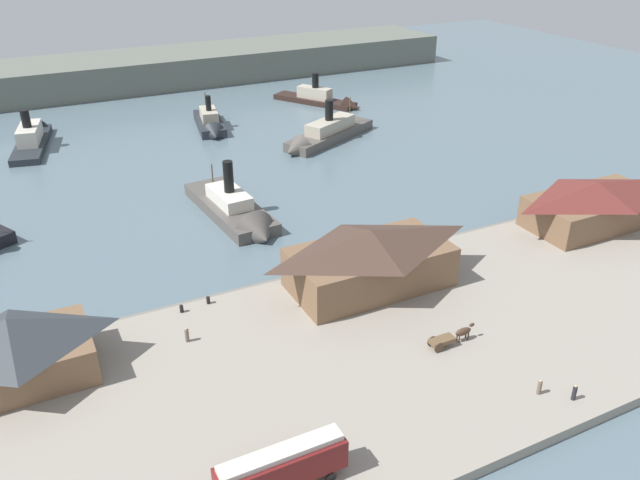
# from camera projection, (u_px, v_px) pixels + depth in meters

# --- Properties ---
(ground_plane) EXTENTS (320.00, 320.00, 0.00)m
(ground_plane) POSITION_uv_depth(u_px,v_px,m) (319.00, 261.00, 88.61)
(ground_plane) COLOR slate
(quay_promenade) EXTENTS (110.00, 36.00, 1.20)m
(quay_promenade) POSITION_uv_depth(u_px,v_px,m) (409.00, 343.00, 70.89)
(quay_promenade) COLOR gray
(quay_promenade) RESTS_ON ground
(seawall_edge) EXTENTS (110.00, 0.80, 1.00)m
(seawall_edge) POSITION_uv_depth(u_px,v_px,m) (331.00, 270.00, 85.53)
(seawall_edge) COLOR slate
(seawall_edge) RESTS_ON ground
(ferry_shed_customs_shed) EXTENTS (14.60, 9.99, 7.14)m
(ferry_shed_customs_shed) POSITION_uv_depth(u_px,v_px,m) (14.00, 349.00, 63.11)
(ferry_shed_customs_shed) COLOR brown
(ferry_shed_customs_shed) RESTS_ON quay_promenade
(ferry_shed_west_terminal) EXTENTS (20.01, 10.64, 7.61)m
(ferry_shed_west_terminal) POSITION_uv_depth(u_px,v_px,m) (370.00, 258.00, 78.97)
(ferry_shed_west_terminal) COLOR brown
(ferry_shed_west_terminal) RESTS_ON quay_promenade
(ferry_shed_central_terminal) EXTENTS (20.30, 10.36, 6.70)m
(ferry_shed_central_terminal) POSITION_uv_depth(u_px,v_px,m) (594.00, 203.00, 94.75)
(ferry_shed_central_terminal) COLOR brown
(ferry_shed_central_terminal) RESTS_ON quay_promenade
(street_tram) EXTENTS (10.88, 2.59, 4.11)m
(street_tram) POSITION_uv_depth(u_px,v_px,m) (282.00, 466.00, 51.42)
(street_tram) COLOR maroon
(street_tram) RESTS_ON quay_promenade
(horse_cart) EXTENTS (5.67, 1.40, 1.87)m
(horse_cart) POSITION_uv_depth(u_px,v_px,m) (451.00, 337.00, 69.36)
(horse_cart) COLOR brown
(horse_cart) RESTS_ON quay_promenade
(pedestrian_walking_east) EXTENTS (0.43, 0.43, 1.74)m
(pedestrian_walking_east) POSITION_uv_depth(u_px,v_px,m) (574.00, 393.00, 61.60)
(pedestrian_walking_east) COLOR #232328
(pedestrian_walking_east) RESTS_ON quay_promenade
(pedestrian_walking_west) EXTENTS (0.42, 0.42, 1.69)m
(pedestrian_walking_west) POSITION_uv_depth(u_px,v_px,m) (539.00, 387.00, 62.34)
(pedestrian_walking_west) COLOR #6B5B4C
(pedestrian_walking_west) RESTS_ON quay_promenade
(pedestrian_by_tram) EXTENTS (0.44, 0.44, 1.79)m
(pedestrian_by_tram) POSITION_uv_depth(u_px,v_px,m) (187.00, 335.00, 69.87)
(pedestrian_by_tram) COLOR #6B5B4C
(pedestrian_by_tram) RESTS_ON quay_promenade
(mooring_post_east) EXTENTS (0.44, 0.44, 0.90)m
(mooring_post_east) POSITION_uv_depth(u_px,v_px,m) (434.00, 243.00, 89.94)
(mooring_post_east) COLOR black
(mooring_post_east) RESTS_ON quay_promenade
(mooring_post_west) EXTENTS (0.44, 0.44, 0.90)m
(mooring_post_west) POSITION_uv_depth(u_px,v_px,m) (208.00, 300.00, 76.76)
(mooring_post_west) COLOR black
(mooring_post_west) RESTS_ON quay_promenade
(mooring_post_center_west) EXTENTS (0.44, 0.44, 0.90)m
(mooring_post_center_west) POSITION_uv_depth(u_px,v_px,m) (182.00, 309.00, 75.11)
(mooring_post_center_west) COLOR black
(mooring_post_center_west) RESTS_ON quay_promenade
(ferry_mid_harbor) EXTENTS (10.19, 25.24, 9.71)m
(ferry_mid_harbor) POSITION_uv_depth(u_px,v_px,m) (33.00, 136.00, 132.36)
(ferry_mid_harbor) COLOR #23282D
(ferry_mid_harbor) RESTS_ON ground
(ferry_approaching_east) EXTENTS (8.42, 19.10, 8.76)m
(ferry_approaching_east) POSITION_uv_depth(u_px,v_px,m) (211.00, 124.00, 139.98)
(ferry_approaching_east) COLOR #23282D
(ferry_approaching_east) RESTS_ON ground
(ferry_approaching_west) EXTENTS (16.13, 22.63, 9.05)m
(ferry_approaching_west) POSITION_uv_depth(u_px,v_px,m) (324.00, 100.00, 158.08)
(ferry_approaching_west) COLOR black
(ferry_approaching_west) RESTS_ON ground
(ferry_moored_east) EXTENTS (8.49, 24.43, 11.09)m
(ferry_moored_east) POSITION_uv_depth(u_px,v_px,m) (238.00, 213.00, 99.25)
(ferry_moored_east) COLOR #514C47
(ferry_moored_east) RESTS_ON ground
(ferry_moored_west) EXTENTS (25.72, 16.46, 10.07)m
(ferry_moored_west) POSITION_uv_depth(u_px,v_px,m) (323.00, 136.00, 132.26)
(ferry_moored_west) COLOR #514C47
(ferry_moored_west) RESTS_ON ground
(far_headland) EXTENTS (180.00, 24.00, 8.00)m
(far_headland) POSITION_uv_depth(u_px,v_px,m) (137.00, 71.00, 174.02)
(far_headland) COLOR #60665B
(far_headland) RESTS_ON ground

